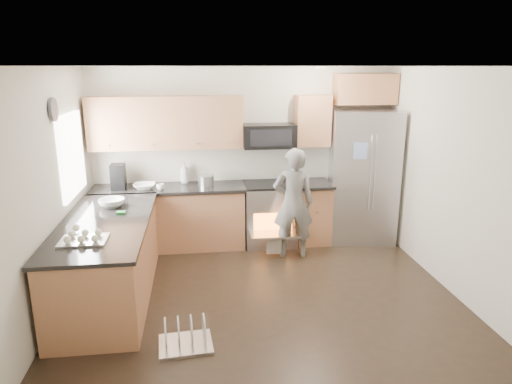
{
  "coord_description": "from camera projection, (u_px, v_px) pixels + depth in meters",
  "views": [
    {
      "loc": [
        -0.68,
        -4.76,
        2.6
      ],
      "look_at": [
        -0.01,
        0.5,
        1.14
      ],
      "focal_mm": 32.0,
      "sensor_mm": 36.0,
      "label": 1
    }
  ],
  "objects": [
    {
      "name": "ground",
      "position": [
        262.0,
        297.0,
        5.33
      ],
      "size": [
        4.5,
        4.5,
        0.0
      ],
      "primitive_type": "plane",
      "color": "black",
      "rests_on": "ground"
    },
    {
      "name": "room_shell",
      "position": [
        259.0,
        156.0,
        4.89
      ],
      "size": [
        4.54,
        4.04,
        2.62
      ],
      "color": "beige",
      "rests_on": "ground"
    },
    {
      "name": "back_cabinet_run",
      "position": [
        206.0,
        182.0,
        6.67
      ],
      "size": [
        4.45,
        0.64,
        2.5
      ],
      "color": "#A06440",
      "rests_on": "ground"
    },
    {
      "name": "peninsula",
      "position": [
        108.0,
        259.0,
        5.23
      ],
      "size": [
        0.96,
        2.36,
        1.02
      ],
      "color": "#A06440",
      "rests_on": "ground"
    },
    {
      "name": "stove_range",
      "position": [
        270.0,
        200.0,
        6.81
      ],
      "size": [
        0.76,
        0.97,
        1.79
      ],
      "color": "#B7B7BC",
      "rests_on": "ground"
    },
    {
      "name": "refrigerator",
      "position": [
        362.0,
        176.0,
        6.91
      ],
      "size": [
        1.08,
        0.9,
        1.99
      ],
      "rotation": [
        0.0,
        0.0,
        -0.16
      ],
      "color": "#B7B7BC",
      "rests_on": "ground"
    },
    {
      "name": "person",
      "position": [
        293.0,
        203.0,
        6.29
      ],
      "size": [
        0.59,
        0.4,
        1.55
      ],
      "primitive_type": "imported",
      "rotation": [
        0.0,
        0.0,
        3.08
      ],
      "color": "slate",
      "rests_on": "ground"
    },
    {
      "name": "dish_rack",
      "position": [
        185.0,
        338.0,
        4.37
      ],
      "size": [
        0.54,
        0.44,
        0.31
      ],
      "rotation": [
        0.0,
        0.0,
        0.08
      ],
      "color": "#B7B7BC",
      "rests_on": "ground"
    }
  ]
}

